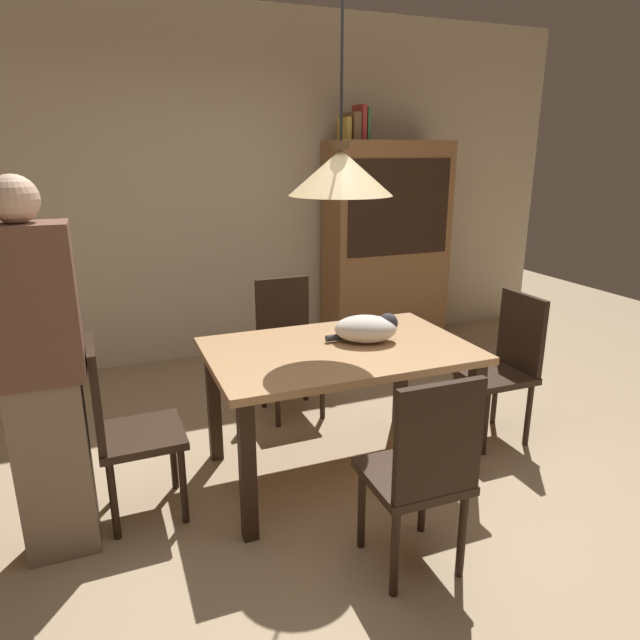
{
  "coord_description": "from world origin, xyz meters",
  "views": [
    {
      "loc": [
        -1.09,
        -2.2,
        1.76
      ],
      "look_at": [
        0.02,
        0.62,
        0.85
      ],
      "focal_mm": 31.57,
      "sensor_mm": 36.0,
      "label": 1
    }
  ],
  "objects_px": {
    "chair_near_front": "(423,468)",
    "person_standing": "(41,378)",
    "cat_sleeping": "(367,328)",
    "book_yellow_short": "(344,129)",
    "book_green_slim": "(364,124)",
    "chair_far_back": "(288,340)",
    "dining_table": "(339,365)",
    "book_red_tall": "(359,123)",
    "pendant_lamp": "(341,172)",
    "book_brown_thick": "(352,126)",
    "chair_left_side": "(123,423)",
    "hutch_bookcase": "(386,251)",
    "chair_right_side": "(505,361)"
  },
  "relations": [
    {
      "from": "chair_near_front",
      "to": "person_standing",
      "type": "distance_m",
      "value": 1.64
    },
    {
      "from": "person_standing",
      "to": "cat_sleeping",
      "type": "bearing_deg",
      "value": 6.16
    },
    {
      "from": "book_yellow_short",
      "to": "book_green_slim",
      "type": "xyz_separation_m",
      "value": [
        0.18,
        0.0,
        0.04
      ]
    },
    {
      "from": "person_standing",
      "to": "chair_far_back",
      "type": "bearing_deg",
      "value": 35.65
    },
    {
      "from": "dining_table",
      "to": "book_red_tall",
      "type": "relative_size",
      "value": 5.0
    },
    {
      "from": "pendant_lamp",
      "to": "person_standing",
      "type": "height_order",
      "value": "pendant_lamp"
    },
    {
      "from": "book_red_tall",
      "to": "dining_table",
      "type": "bearing_deg",
      "value": -117.64
    },
    {
      "from": "person_standing",
      "to": "book_brown_thick",
      "type": "bearing_deg",
      "value": 40.98
    },
    {
      "from": "book_brown_thick",
      "to": "book_red_tall",
      "type": "xyz_separation_m",
      "value": [
        0.07,
        0.0,
        0.03
      ]
    },
    {
      "from": "chair_left_side",
      "to": "book_brown_thick",
      "type": "xyz_separation_m",
      "value": [
        2.06,
        1.91,
        1.45
      ]
    },
    {
      "from": "dining_table",
      "to": "cat_sleeping",
      "type": "relative_size",
      "value": 3.43
    },
    {
      "from": "book_red_tall",
      "to": "book_yellow_short",
      "type": "bearing_deg",
      "value": 180.0
    },
    {
      "from": "chair_far_back",
      "to": "hutch_bookcase",
      "type": "relative_size",
      "value": 0.5
    },
    {
      "from": "pendant_lamp",
      "to": "person_standing",
      "type": "bearing_deg",
      "value": -174.14
    },
    {
      "from": "book_green_slim",
      "to": "person_standing",
      "type": "bearing_deg",
      "value": -140.37
    },
    {
      "from": "book_green_slim",
      "to": "book_yellow_short",
      "type": "bearing_deg",
      "value": 180.0
    },
    {
      "from": "book_red_tall",
      "to": "cat_sleeping",
      "type": "bearing_deg",
      "value": -113.48
    },
    {
      "from": "chair_right_side",
      "to": "book_green_slim",
      "type": "height_order",
      "value": "book_green_slim"
    },
    {
      "from": "chair_near_front",
      "to": "book_green_slim",
      "type": "distance_m",
      "value": 3.32
    },
    {
      "from": "chair_right_side",
      "to": "pendant_lamp",
      "type": "relative_size",
      "value": 0.72
    },
    {
      "from": "dining_table",
      "to": "pendant_lamp",
      "type": "xyz_separation_m",
      "value": [
        0.0,
        0.0,
        1.01
      ]
    },
    {
      "from": "book_yellow_short",
      "to": "person_standing",
      "type": "xyz_separation_m",
      "value": [
        -2.29,
        -2.05,
        -1.09
      ]
    },
    {
      "from": "chair_near_front",
      "to": "book_brown_thick",
      "type": "bearing_deg",
      "value": 71.49
    },
    {
      "from": "book_brown_thick",
      "to": "cat_sleeping",
      "type": "bearing_deg",
      "value": -111.74
    },
    {
      "from": "pendant_lamp",
      "to": "hutch_bookcase",
      "type": "height_order",
      "value": "pendant_lamp"
    },
    {
      "from": "dining_table",
      "to": "pendant_lamp",
      "type": "height_order",
      "value": "pendant_lamp"
    },
    {
      "from": "dining_table",
      "to": "person_standing",
      "type": "height_order",
      "value": "person_standing"
    },
    {
      "from": "chair_left_side",
      "to": "chair_far_back",
      "type": "bearing_deg",
      "value": 37.98
    },
    {
      "from": "chair_far_back",
      "to": "hutch_bookcase",
      "type": "height_order",
      "value": "hutch_bookcase"
    },
    {
      "from": "chair_right_side",
      "to": "pendant_lamp",
      "type": "height_order",
      "value": "pendant_lamp"
    },
    {
      "from": "hutch_bookcase",
      "to": "person_standing",
      "type": "xyz_separation_m",
      "value": [
        -2.72,
        -2.05,
        -0.04
      ]
    },
    {
      "from": "chair_right_side",
      "to": "book_brown_thick",
      "type": "height_order",
      "value": "book_brown_thick"
    },
    {
      "from": "cat_sleeping",
      "to": "book_yellow_short",
      "type": "relative_size",
      "value": 2.04
    },
    {
      "from": "chair_near_front",
      "to": "chair_left_side",
      "type": "xyz_separation_m",
      "value": [
        -1.13,
        0.88,
        0.0
      ]
    },
    {
      "from": "book_red_tall",
      "to": "book_green_slim",
      "type": "height_order",
      "value": "book_red_tall"
    },
    {
      "from": "dining_table",
      "to": "book_green_slim",
      "type": "xyz_separation_m",
      "value": [
        1.05,
        1.9,
        1.33
      ]
    },
    {
      "from": "cat_sleeping",
      "to": "book_green_slim",
      "type": "relative_size",
      "value": 1.57
    },
    {
      "from": "chair_far_back",
      "to": "cat_sleeping",
      "type": "distance_m",
      "value": 0.93
    },
    {
      "from": "pendant_lamp",
      "to": "book_red_tall",
      "type": "xyz_separation_m",
      "value": [
        1.0,
        1.9,
        0.33
      ]
    },
    {
      "from": "hutch_bookcase",
      "to": "book_green_slim",
      "type": "distance_m",
      "value": 1.12
    },
    {
      "from": "book_yellow_short",
      "to": "person_standing",
      "type": "bearing_deg",
      "value": -138.18
    },
    {
      "from": "book_yellow_short",
      "to": "person_standing",
      "type": "relative_size",
      "value": 0.12
    },
    {
      "from": "book_red_tall",
      "to": "person_standing",
      "type": "xyz_separation_m",
      "value": [
        -2.43,
        -2.05,
        -1.14
      ]
    },
    {
      "from": "dining_table",
      "to": "book_brown_thick",
      "type": "bearing_deg",
      "value": 63.96
    },
    {
      "from": "person_standing",
      "to": "book_green_slim",
      "type": "bearing_deg",
      "value": 39.63
    },
    {
      "from": "chair_far_back",
      "to": "pendant_lamp",
      "type": "bearing_deg",
      "value": -89.91
    },
    {
      "from": "chair_far_back",
      "to": "book_red_tall",
      "type": "distance_m",
      "value": 2.06
    },
    {
      "from": "person_standing",
      "to": "pendant_lamp",
      "type": "bearing_deg",
      "value": 5.86
    },
    {
      "from": "book_red_tall",
      "to": "chair_right_side",
      "type": "bearing_deg",
      "value": -86.06
    },
    {
      "from": "cat_sleeping",
      "to": "person_standing",
      "type": "distance_m",
      "value": 1.62
    }
  ]
}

